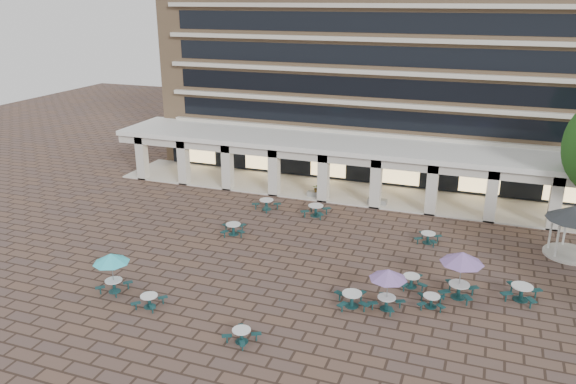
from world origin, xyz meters
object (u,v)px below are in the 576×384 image
at_px(planter_left, 317,193).
at_px(picnic_table_2, 352,298).
at_px(picnic_table_1, 242,335).
at_px(picnic_table_3, 431,300).
at_px(gazebo, 576,218).
at_px(planter_right, 377,199).

bearing_deg(planter_left, picnic_table_2, -66.44).
height_order(picnic_table_1, picnic_table_2, picnic_table_2).
distance_m(picnic_table_3, gazebo, 12.31).
xyz_separation_m(picnic_table_1, picnic_table_3, (8.12, 6.36, -0.00)).
relative_size(planter_left, planter_right, 1.00).
xyz_separation_m(picnic_table_1, gazebo, (15.69, 15.83, 2.12)).
relative_size(gazebo, planter_left, 2.40).
bearing_deg(picnic_table_2, gazebo, 22.17).
bearing_deg(gazebo, picnic_table_3, -128.67).
relative_size(picnic_table_3, gazebo, 0.45).
bearing_deg(picnic_table_1, planter_left, 115.13).
height_order(picnic_table_2, planter_left, planter_left).
bearing_deg(planter_right, planter_left, 180.00).
height_order(picnic_table_3, gazebo, gazebo).
distance_m(picnic_table_2, planter_right, 15.74).
bearing_deg(gazebo, planter_right, 160.29).
xyz_separation_m(picnic_table_3, planter_left, (-10.79, 14.25, 0.02)).
relative_size(picnic_table_2, planter_left, 1.43).
height_order(picnic_table_1, planter_left, planter_left).
relative_size(picnic_table_1, planter_left, 1.20).
bearing_deg(picnic_table_2, planter_left, 92.51).
distance_m(picnic_table_2, picnic_table_3, 4.20).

